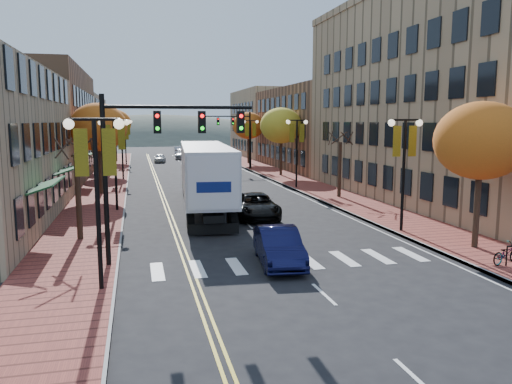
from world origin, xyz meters
TOP-DOWN VIEW (x-y plane):
  - ground at (0.00, 0.00)m, footprint 200.00×200.00m
  - sidewalk_left at (-9.00, 32.50)m, footprint 4.00×85.00m
  - sidewalk_right at (9.00, 32.50)m, footprint 4.00×85.00m
  - building_left_mid at (-17.00, 36.00)m, footprint 12.00×24.00m
  - building_left_far at (-17.00, 61.00)m, footprint 12.00×26.00m
  - building_right_near at (18.50, 16.00)m, footprint 15.00×28.00m
  - building_right_mid at (18.50, 42.00)m, footprint 15.00×24.00m
  - building_right_far at (18.50, 64.00)m, footprint 15.00×20.00m
  - tree_left_a at (-9.00, 8.00)m, footprint 0.28×0.28m
  - tree_left_b at (-9.00, 24.00)m, footprint 4.48×4.48m
  - tree_left_c at (-9.00, 40.00)m, footprint 4.16×4.16m
  - tree_left_d at (-9.00, 58.00)m, footprint 4.61×4.61m
  - tree_right_a at (9.00, 2.00)m, footprint 4.16×4.16m
  - tree_right_b at (9.00, 18.00)m, footprint 0.28×0.28m
  - tree_right_c at (9.00, 34.00)m, footprint 4.48×4.48m
  - tree_right_d at (9.00, 50.00)m, footprint 4.35×4.35m
  - lamp_left_a at (-7.50, 0.00)m, footprint 1.96×0.36m
  - lamp_left_b at (-7.50, 16.00)m, footprint 1.96×0.36m
  - lamp_left_c at (-7.50, 34.00)m, footprint 1.96×0.36m
  - lamp_left_d at (-7.50, 52.00)m, footprint 1.96×0.36m
  - lamp_right_a at (7.50, 6.00)m, footprint 1.96×0.36m
  - lamp_right_b at (7.50, 24.00)m, footprint 1.96×0.36m
  - lamp_right_c at (7.50, 42.00)m, footprint 1.96×0.36m
  - traffic_mast_near at (-5.48, 3.00)m, footprint 6.10×0.35m
  - traffic_mast_far at (5.48, 42.00)m, footprint 6.10×0.34m
  - semi_truck at (-1.75, 15.74)m, footprint 4.12×17.73m
  - navy_sedan at (-0.50, 1.92)m, footprint 2.10×4.79m
  - black_suv at (0.94, 12.00)m, footprint 2.85×5.55m
  - car_far_white at (-2.83, 55.55)m, footprint 1.90×3.88m
  - car_far_silver at (0.89, 61.48)m, footprint 2.69×5.36m
  - car_far_oncoming at (1.30, 72.94)m, footprint 1.70×4.41m
  - bicycle at (8.43, -0.70)m, footprint 1.74×1.03m

SIDE VIEW (x-z plane):
  - ground at x=0.00m, z-range 0.00..0.00m
  - sidewalk_left at x=-9.00m, z-range 0.00..0.15m
  - sidewalk_right at x=9.00m, z-range 0.00..0.15m
  - bicycle at x=8.43m, z-range 0.15..1.01m
  - car_far_white at x=-2.83m, z-range 0.00..1.27m
  - car_far_oncoming at x=1.30m, z-range 0.00..1.43m
  - car_far_silver at x=0.89m, z-range 0.00..1.50m
  - black_suv at x=0.94m, z-range 0.00..1.50m
  - navy_sedan at x=-0.50m, z-range 0.00..1.53m
  - tree_left_a at x=-9.00m, z-range 0.15..4.35m
  - tree_right_b at x=9.00m, z-range 0.15..4.35m
  - semi_truck at x=-1.75m, z-range 0.37..4.76m
  - lamp_left_a at x=-7.50m, z-range 1.27..7.32m
  - lamp_left_b at x=-7.50m, z-range 1.27..7.32m
  - lamp_left_c at x=-7.50m, z-range 1.27..7.32m
  - lamp_left_d at x=-7.50m, z-range 1.27..7.32m
  - lamp_right_a at x=7.50m, z-range 1.27..7.32m
  - lamp_right_b at x=7.50m, z-range 1.27..7.32m
  - lamp_right_c at x=7.50m, z-range 1.27..7.32m
  - building_left_far at x=-17.00m, z-range 0.00..9.50m
  - traffic_mast_near at x=-5.48m, z-range 1.42..8.42m
  - traffic_mast_far at x=5.48m, z-range 1.42..8.42m
  - building_right_mid at x=18.50m, z-range 0.00..10.00m
  - tree_left_c at x=-9.00m, z-range 1.71..8.40m
  - tree_right_a at x=9.00m, z-range 1.71..8.40m
  - tree_right_d at x=9.00m, z-range 1.79..8.79m
  - tree_left_b at x=-9.00m, z-range 1.84..9.05m
  - tree_right_c at x=9.00m, z-range 1.84..9.05m
  - building_left_mid at x=-17.00m, z-range 0.00..11.00m
  - building_right_far at x=18.50m, z-range 0.00..11.00m
  - tree_left_d at x=-9.00m, z-range 1.89..9.31m
  - building_right_near at x=18.50m, z-range 0.00..15.00m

